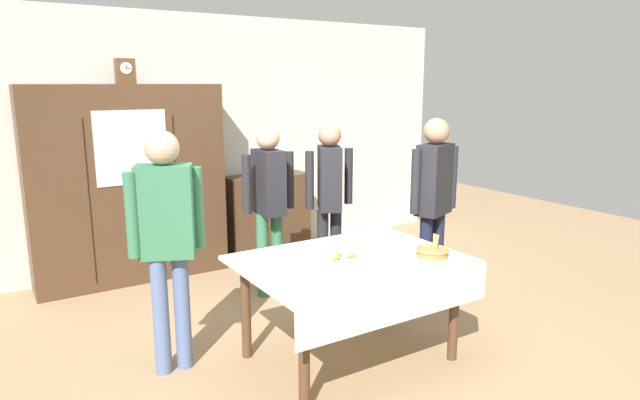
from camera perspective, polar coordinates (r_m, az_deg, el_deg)
ground_plane at (r=4.37m, az=1.44°, el=-14.89°), size 12.00×12.00×0.00m
back_wall at (r=6.31m, az=-12.01°, el=6.05°), size 6.40×0.10×2.70m
dining_table at (r=3.93m, az=3.41°, el=-7.58°), size 1.53×1.12×0.76m
wall_cabinet at (r=5.82m, az=-19.15°, el=1.51°), size 1.87×0.46×1.96m
mantel_clock at (r=5.75m, az=-19.48°, el=12.42°), size 0.18×0.11×0.24m
bookshelf_low at (r=6.50m, az=-5.40°, el=-1.48°), size 0.96×0.35×0.93m
book_stack at (r=6.40m, az=-5.48°, el=2.84°), size 0.16×0.21×0.06m
tea_cup_near_left at (r=3.71m, az=7.55°, el=-6.78°), size 0.13×0.13×0.06m
tea_cup_far_left at (r=4.30m, az=3.56°, el=-4.03°), size 0.13×0.13×0.06m
tea_cup_back_edge at (r=3.66m, az=5.08°, el=-6.99°), size 0.13×0.13×0.06m
bread_basket at (r=4.03m, az=11.52°, el=-5.26°), size 0.24×0.24×0.16m
pastry_plate at (r=3.89m, az=2.37°, el=-6.03°), size 0.28×0.28×0.05m
spoon_mid_right at (r=3.81m, az=-4.39°, el=-6.56°), size 0.12×0.02×0.01m
spoon_center at (r=3.96m, az=6.41°, el=-5.89°), size 0.12×0.02×0.01m
spoon_far_left at (r=3.64m, az=2.21°, el=-7.46°), size 0.12×0.02×0.01m
person_behind_table_left at (r=3.83m, az=-15.54°, el=-2.85°), size 0.52×0.33×1.68m
person_behind_table_right at (r=5.23m, az=0.98°, el=1.00°), size 0.52×0.41×1.61m
person_beside_shelf at (r=4.99m, az=11.67°, el=0.76°), size 0.52×0.32×1.68m
person_near_right_end at (r=5.10m, az=-5.31°, el=0.54°), size 0.52×0.37×1.60m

